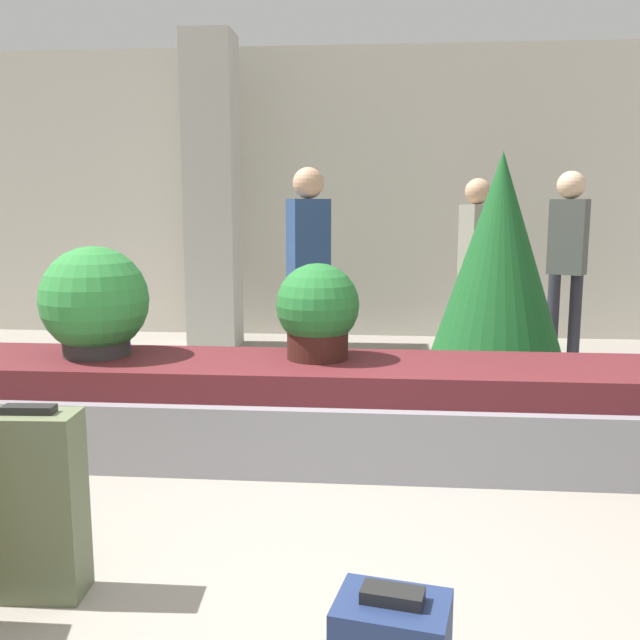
{
  "coord_description": "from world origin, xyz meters",
  "views": [
    {
      "loc": [
        0.36,
        -2.62,
        1.51
      ],
      "look_at": [
        0.0,
        1.52,
        0.82
      ],
      "focal_mm": 40.0,
      "sensor_mm": 36.0,
      "label": 1
    }
  ],
  "objects_px": {
    "suitcase_3": "(35,505)",
    "traveler_1": "(308,256)",
    "traveler_2": "(568,250)",
    "pillar": "(213,194)",
    "decorated_tree": "(499,266)",
    "traveler_0": "(476,252)",
    "potted_plant_2": "(95,303)",
    "potted_plant_1": "(318,311)"
  },
  "relations": [
    {
      "from": "decorated_tree",
      "to": "traveler_1",
      "type": "bearing_deg",
      "value": 170.84
    },
    {
      "from": "traveler_1",
      "to": "decorated_tree",
      "type": "relative_size",
      "value": 0.95
    },
    {
      "from": "suitcase_3",
      "to": "traveler_1",
      "type": "relative_size",
      "value": 0.42
    },
    {
      "from": "potted_plant_2",
      "to": "traveler_0",
      "type": "height_order",
      "value": "traveler_0"
    },
    {
      "from": "potted_plant_2",
      "to": "traveler_1",
      "type": "bearing_deg",
      "value": 53.42
    },
    {
      "from": "traveler_1",
      "to": "decorated_tree",
      "type": "height_order",
      "value": "decorated_tree"
    },
    {
      "from": "potted_plant_1",
      "to": "traveler_1",
      "type": "bearing_deg",
      "value": 97.92
    },
    {
      "from": "traveler_1",
      "to": "traveler_2",
      "type": "xyz_separation_m",
      "value": [
        2.28,
        0.93,
        0.0
      ]
    },
    {
      "from": "traveler_1",
      "to": "traveler_2",
      "type": "distance_m",
      "value": 2.47
    },
    {
      "from": "suitcase_3",
      "to": "potted_plant_2",
      "type": "xyz_separation_m",
      "value": [
        -0.45,
        1.73,
        0.53
      ]
    },
    {
      "from": "suitcase_3",
      "to": "traveler_0",
      "type": "relative_size",
      "value": 0.44
    },
    {
      "from": "suitcase_3",
      "to": "traveler_1",
      "type": "distance_m",
      "value": 3.44
    },
    {
      "from": "suitcase_3",
      "to": "decorated_tree",
      "type": "xyz_separation_m",
      "value": [
        2.2,
        3.05,
        0.66
      ]
    },
    {
      "from": "pillar",
      "to": "suitcase_3",
      "type": "height_order",
      "value": "pillar"
    },
    {
      "from": "pillar",
      "to": "potted_plant_1",
      "type": "distance_m",
      "value": 3.52
    },
    {
      "from": "potted_plant_1",
      "to": "traveler_1",
      "type": "distance_m",
      "value": 1.57
    },
    {
      "from": "traveler_0",
      "to": "potted_plant_1",
      "type": "bearing_deg",
      "value": 18.55
    },
    {
      "from": "pillar",
      "to": "traveler_2",
      "type": "distance_m",
      "value": 3.55
    },
    {
      "from": "potted_plant_1",
      "to": "traveler_0",
      "type": "distance_m",
      "value": 2.93
    },
    {
      "from": "potted_plant_1",
      "to": "traveler_2",
      "type": "bearing_deg",
      "value": 50.1
    },
    {
      "from": "traveler_2",
      "to": "decorated_tree",
      "type": "distance_m",
      "value": 1.42
    },
    {
      "from": "traveler_0",
      "to": "traveler_1",
      "type": "bearing_deg",
      "value": -9.32
    },
    {
      "from": "potted_plant_1",
      "to": "traveler_2",
      "type": "relative_size",
      "value": 0.32
    },
    {
      "from": "pillar",
      "to": "traveler_2",
      "type": "xyz_separation_m",
      "value": [
        3.45,
        -0.68,
        -0.51
      ]
    },
    {
      "from": "decorated_tree",
      "to": "traveler_0",
      "type": "bearing_deg",
      "value": 90.21
    },
    {
      "from": "traveler_0",
      "to": "potted_plant_2",
      "type": "bearing_deg",
      "value": -0.61
    },
    {
      "from": "decorated_tree",
      "to": "potted_plant_1",
      "type": "bearing_deg",
      "value": -134.31
    },
    {
      "from": "traveler_0",
      "to": "traveler_2",
      "type": "xyz_separation_m",
      "value": [
        0.8,
        -0.16,
        0.04
      ]
    },
    {
      "from": "potted_plant_1",
      "to": "traveler_2",
      "type": "xyz_separation_m",
      "value": [
        2.07,
        2.47,
        0.22
      ]
    },
    {
      "from": "traveler_1",
      "to": "suitcase_3",
      "type": "bearing_deg",
      "value": -134.03
    },
    {
      "from": "potted_plant_2",
      "to": "decorated_tree",
      "type": "distance_m",
      "value": 2.96
    },
    {
      "from": "suitcase_3",
      "to": "potted_plant_2",
      "type": "distance_m",
      "value": 1.86
    },
    {
      "from": "suitcase_3",
      "to": "potted_plant_2",
      "type": "bearing_deg",
      "value": 101.57
    },
    {
      "from": "potted_plant_2",
      "to": "traveler_2",
      "type": "relative_size",
      "value": 0.38
    },
    {
      "from": "traveler_0",
      "to": "decorated_tree",
      "type": "distance_m",
      "value": 1.33
    },
    {
      "from": "pillar",
      "to": "potted_plant_2",
      "type": "xyz_separation_m",
      "value": [
        0.01,
        -3.18,
        -0.7
      ]
    },
    {
      "from": "traveler_1",
      "to": "potted_plant_1",
      "type": "bearing_deg",
      "value": -113.9
    },
    {
      "from": "potted_plant_2",
      "to": "traveler_1",
      "type": "xyz_separation_m",
      "value": [
        1.16,
        1.56,
        0.19
      ]
    },
    {
      "from": "pillar",
      "to": "decorated_tree",
      "type": "height_order",
      "value": "pillar"
    },
    {
      "from": "traveler_2",
      "to": "traveler_1",
      "type": "bearing_deg",
      "value": -127.3
    },
    {
      "from": "pillar",
      "to": "suitcase_3",
      "type": "bearing_deg",
      "value": -84.71
    },
    {
      "from": "decorated_tree",
      "to": "traveler_2",
      "type": "bearing_deg",
      "value": 55.74
    }
  ]
}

